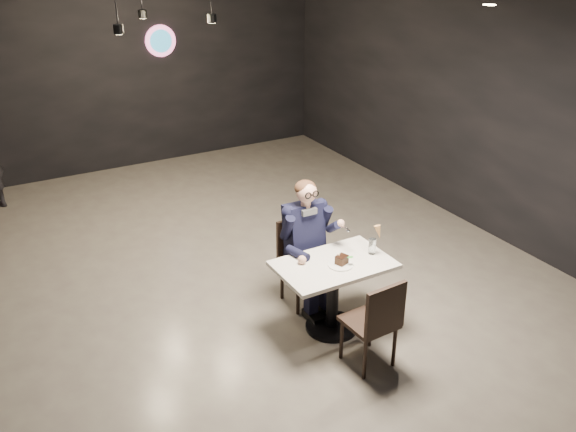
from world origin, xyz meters
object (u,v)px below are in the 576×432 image
chair_near (369,320)px  seated_man (304,242)px  main_table (333,296)px  sundae_glass (372,246)px  chair_far (304,264)px

chair_near → seated_man: size_ratio=0.64×
main_table → sundae_glass: (0.43, -0.02, 0.46)m
chair_far → sundae_glass: size_ratio=5.75×
chair_near → sundae_glass: 0.80m
chair_far → seated_man: seated_man is taller
chair_far → main_table: bearing=-90.0°
main_table → sundae_glass: sundae_glass is taller
main_table → chair_near: size_ratio=1.20×
chair_far → seated_man: 0.26m
seated_man → chair_far: bearing=0.0°
main_table → seated_man: seated_man is taller
chair_far → seated_man: (0.00, 0.00, 0.26)m
main_table → chair_far: 0.56m
chair_near → sundae_glass: (0.43, 0.57, 0.37)m
chair_far → sundae_glass: bearing=-53.4°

